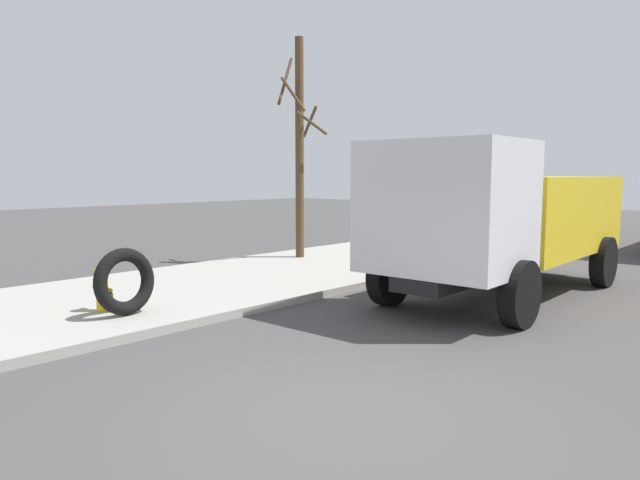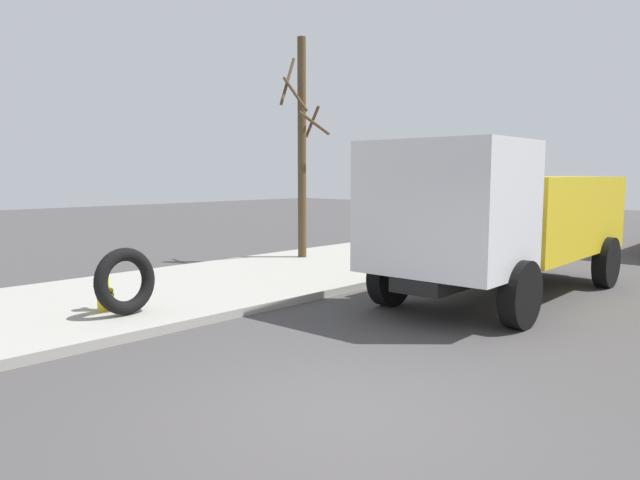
% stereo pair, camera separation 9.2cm
% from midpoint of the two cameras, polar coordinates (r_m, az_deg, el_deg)
% --- Properties ---
extents(ground_plane, '(80.00, 80.00, 0.00)m').
position_cam_midpoint_polar(ground_plane, '(6.24, 3.04, -16.66)').
color(ground_plane, '#423F3F').
extents(sidewalk_curb, '(36.00, 5.00, 0.15)m').
position_cam_midpoint_polar(sidewalk_curb, '(11.34, -23.17, -6.18)').
color(sidewalk_curb, '#99968E').
rests_on(sidewalk_curb, ground).
extents(fire_hydrant, '(0.24, 0.54, 0.78)m').
position_cam_midpoint_polar(fire_hydrant, '(10.55, -20.14, -4.25)').
color(fire_hydrant, yellow).
rests_on(fire_hydrant, sidewalk_curb).
extents(loose_tire, '(1.12, 0.39, 1.11)m').
position_cam_midpoint_polar(loose_tire, '(10.09, -18.21, -3.83)').
color(loose_tire, black).
rests_on(loose_tire, sidewalk_curb).
extents(dump_truck_yellow, '(7.07, 2.95, 3.00)m').
position_cam_midpoint_polar(dump_truck_yellow, '(12.13, 17.72, 2.16)').
color(dump_truck_yellow, gold).
rests_on(dump_truck_yellow, ground).
extents(bare_tree, '(1.08, 1.21, 5.99)m').
position_cam_midpoint_polar(bare_tree, '(16.25, -1.62, 9.25)').
color(bare_tree, '#4C3823').
rests_on(bare_tree, sidewalk_curb).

